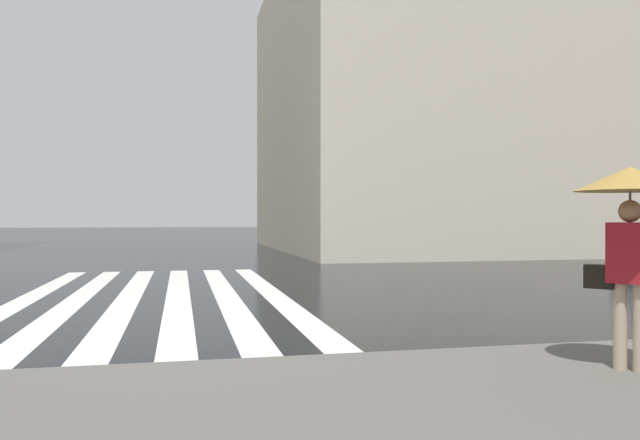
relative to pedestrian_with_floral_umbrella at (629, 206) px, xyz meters
name	(u,v)px	position (x,y,z in m)	size (l,w,h in m)	color
ground_plane	(179,327)	(4.38, 4.33, -1.78)	(220.00, 220.00, 0.00)	black
zebra_crossing	(154,296)	(8.38, 4.86, -1.77)	(13.00, 5.50, 0.01)	silver
haussmann_block_corner	(529,89)	(26.54, -14.79, 7.15)	(19.32, 28.29, 18.22)	beige
pedestrian_with_floral_umbrella	(629,206)	(0.00, 0.00, 0.00)	(1.06, 1.06, 2.01)	maroon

